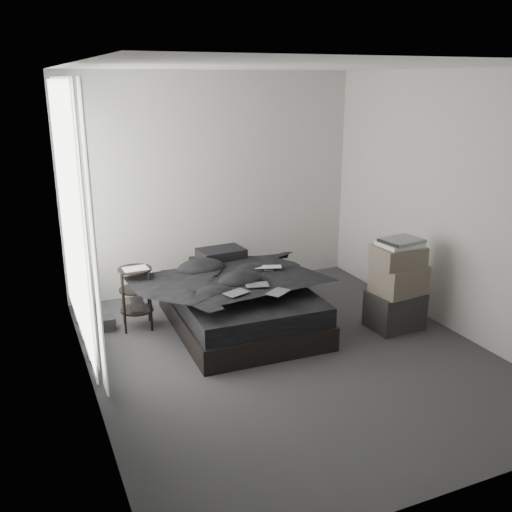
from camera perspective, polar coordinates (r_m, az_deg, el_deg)
name	(u,v)px	position (r m, az deg, el deg)	size (l,w,h in m)	color
floor	(289,354)	(5.50, 3.36, -9.78)	(3.60, 4.20, 0.01)	#343437
ceiling	(295,66)	(4.90, 3.92, 18.42)	(3.60, 4.20, 0.01)	white
wall_back	(213,183)	(6.94, -4.30, 7.28)	(3.60, 0.01, 2.60)	beige
wall_front	(462,303)	(3.40, 19.89, -4.47)	(3.60, 0.01, 2.60)	beige
wall_left	(81,244)	(4.54, -17.08, 1.20)	(0.01, 4.20, 2.60)	beige
wall_right	(452,204)	(6.06, 19.04, 4.92)	(0.01, 4.20, 2.60)	beige
window_left	(70,213)	(5.40, -18.09, 4.14)	(0.02, 2.00, 2.30)	white
curtain_left	(77,220)	(5.42, -17.49, 3.48)	(0.06, 2.12, 2.48)	white
bed	(241,316)	(6.02, -1.53, -5.99)	(1.35, 1.78, 0.24)	black
mattress	(241,296)	(5.94, -1.55, -4.07)	(1.30, 1.73, 0.19)	black
duvet	(242,280)	(5.83, -1.41, -2.39)	(1.32, 1.52, 0.21)	black
pillow_lower	(216,264)	(6.49, -4.03, -0.77)	(0.54, 0.36, 0.12)	black
pillow_upper	(221,254)	(6.46, -3.50, 0.24)	(0.50, 0.35, 0.11)	black
laptop	(268,263)	(5.99, 1.24, -0.70)	(0.29, 0.18, 0.02)	silver
comic_a	(236,286)	(5.34, -1.98, -3.05)	(0.22, 0.15, 0.01)	black
comic_b	(257,278)	(5.54, 0.09, -2.22)	(0.22, 0.15, 0.01)	black
comic_c	(278,285)	(5.36, 2.24, -2.88)	(0.22, 0.15, 0.01)	black
side_stand	(136,299)	(6.06, -11.87, -4.19)	(0.35, 0.35, 0.64)	black
papers	(135,269)	(5.94, -11.97, -1.27)	(0.25, 0.18, 0.01)	white
floor_books	(108,323)	(6.17, -14.56, -6.55)	(0.13, 0.18, 0.13)	black
box_lower	(395,310)	(6.15, 13.71, -5.25)	(0.52, 0.41, 0.39)	black
box_mid	(399,279)	(6.03, 14.09, -2.26)	(0.49, 0.39, 0.30)	#5E554A
box_upper	(398,256)	(5.95, 14.02, 0.02)	(0.47, 0.38, 0.21)	#5E554A
art_book_white	(400,244)	(5.92, 14.19, 1.16)	(0.40, 0.32, 0.04)	silver
art_book_snake	(402,241)	(5.91, 14.38, 1.50)	(0.39, 0.31, 0.04)	silver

